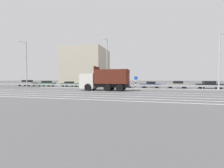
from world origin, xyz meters
TOP-DOWN VIEW (x-y plane):
  - ground_plane at (0.00, 0.00)m, footprint 320.00×320.00m
  - lane_strip_0 at (-3.35, -3.78)m, footprint 64.98×0.16m
  - lane_strip_1 at (-3.35, -6.38)m, footprint 64.98×0.16m
  - lane_strip_2 at (-3.35, -8.70)m, footprint 64.98×0.16m
  - lane_strip_3 at (-3.35, -10.49)m, footprint 64.98×0.16m
  - lane_strip_4 at (-3.35, -11.99)m, footprint 64.98×0.16m
  - median_island at (0.00, 1.82)m, footprint 35.74×1.10m
  - median_guardrail at (0.00, 3.10)m, footprint 64.98×0.09m
  - dump_truck at (-4.35, -1.97)m, footprint 7.52×2.74m
  - median_road_sign at (0.95, 1.82)m, footprint 0.74×0.16m
  - street_lamp_0 at (-21.50, 1.74)m, footprint 0.71×2.03m
  - street_lamp_1 at (-4.16, 1.79)m, footprint 0.70×2.06m
  - street_lamp_2 at (13.19, 1.54)m, footprint 0.71×2.10m
  - parked_car_0 at (-26.35, 6.90)m, footprint 4.45×1.86m
  - parked_car_1 at (-20.53, 6.62)m, footprint 4.09×2.18m
  - parked_car_2 at (-14.70, 7.21)m, footprint 4.06×2.13m
  - parked_car_3 at (-8.67, 6.80)m, footprint 4.35×2.15m
  - parked_car_4 at (-2.25, 6.59)m, footprint 4.45×2.06m
  - parked_car_5 at (3.39, 6.67)m, footprint 4.04×2.13m
  - parked_car_6 at (8.26, 6.98)m, footprint 4.06×1.89m
  - parked_car_7 at (13.69, 6.87)m, footprint 4.31×1.88m
  - background_building_0 at (-16.56, 20.56)m, footprint 12.36×11.77m

SIDE VIEW (x-z plane):
  - ground_plane at x=0.00m, z-range 0.00..0.00m
  - lane_strip_0 at x=-3.35m, z-range 0.00..0.01m
  - lane_strip_1 at x=-3.35m, z-range 0.00..0.01m
  - lane_strip_2 at x=-3.35m, z-range 0.00..0.01m
  - lane_strip_3 at x=-3.35m, z-range 0.00..0.01m
  - lane_strip_4 at x=-3.35m, z-range 0.00..0.01m
  - median_island at x=0.00m, z-range 0.00..0.18m
  - median_guardrail at x=0.00m, z-range 0.18..0.96m
  - parked_car_2 at x=-14.70m, z-range 0.04..1.23m
  - parked_car_5 at x=3.39m, z-range 0.02..1.30m
  - parked_car_4 at x=-2.25m, z-range 0.02..1.32m
  - parked_car_1 at x=-20.53m, z-range 0.03..1.35m
  - parked_car_6 at x=8.26m, z-range 0.01..1.39m
  - parked_car_7 at x=13.69m, z-range 0.01..1.42m
  - parked_car_3 at x=-8.67m, z-range 0.01..1.41m
  - parked_car_0 at x=-26.35m, z-range 0.01..1.51m
  - median_road_sign at x=0.95m, z-range 0.07..2.35m
  - dump_truck at x=-4.35m, z-range -0.49..3.15m
  - street_lamp_2 at x=13.19m, z-range 0.46..8.83m
  - street_lamp_1 at x=-4.16m, z-range 0.46..9.21m
  - street_lamp_0 at x=-21.50m, z-range 0.46..9.81m
  - background_building_0 at x=-16.56m, z-range 0.00..11.23m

